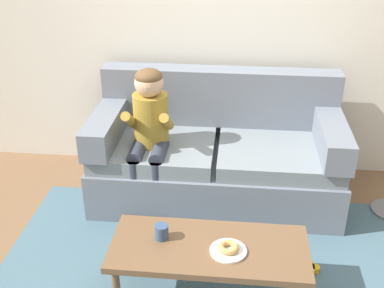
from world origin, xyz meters
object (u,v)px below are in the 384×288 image
at_px(couch, 217,155).
at_px(toy_controller, 302,269).
at_px(donut, 228,247).
at_px(mug, 162,232).
at_px(person_child, 149,127).
at_px(coffee_table, 209,252).

xyz_separation_m(couch, toy_controller, (0.61, -0.89, -0.32)).
height_order(donut, mug, mug).
height_order(couch, toy_controller, couch).
xyz_separation_m(person_child, donut, (0.63, -1.01, -0.24)).
relative_size(mug, toy_controller, 0.40).
bearing_deg(toy_controller, coffee_table, -125.86).
relative_size(person_child, toy_controller, 4.87).
height_order(person_child, toy_controller, person_child).
bearing_deg(donut, toy_controller, 34.59).
relative_size(coffee_table, toy_controller, 5.06).
bearing_deg(person_child, mug, -75.88).
distance_m(person_child, mug, 0.98).
relative_size(coffee_table, person_child, 1.04).
bearing_deg(toy_controller, person_child, 176.42).
bearing_deg(couch, donut, -83.80).
bearing_deg(toy_controller, mug, -136.26).
bearing_deg(donut, mug, 167.87).
bearing_deg(mug, toy_controller, 15.83).
bearing_deg(coffee_table, person_child, 117.99).
xyz_separation_m(donut, mug, (-0.39, 0.08, 0.01)).
relative_size(couch, mug, 21.13).
distance_m(coffee_table, donut, 0.14).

